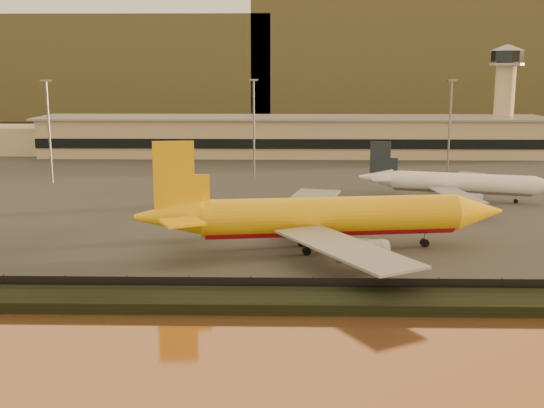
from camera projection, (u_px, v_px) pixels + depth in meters
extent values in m
plane|color=black|center=(296.00, 266.00, 100.37)|extent=(900.00, 900.00, 0.00)
cube|color=black|center=(298.00, 301.00, 83.58)|extent=(320.00, 7.00, 1.40)
cube|color=#2D2D2D|center=(292.00, 169.00, 193.42)|extent=(320.00, 220.00, 0.20)
cube|color=black|center=(298.00, 286.00, 87.38)|extent=(300.00, 0.05, 2.20)
cube|color=tan|center=(291.00, 137.00, 221.58)|extent=(160.00, 22.00, 12.00)
cube|color=black|center=(291.00, 144.00, 210.81)|extent=(160.00, 0.60, 3.00)
cube|color=gray|center=(291.00, 118.00, 220.33)|extent=(164.00, 24.00, 0.60)
cube|color=tan|center=(7.00, 140.00, 227.80)|extent=(50.00, 18.00, 9.00)
cylinder|color=tan|center=(504.00, 108.00, 224.19)|extent=(6.40, 6.40, 30.00)
cylinder|color=black|center=(507.00, 56.00, 220.84)|extent=(10.40, 10.40, 3.50)
cone|color=gray|center=(508.00, 48.00, 220.29)|extent=(11.20, 11.20, 2.00)
cylinder|color=gray|center=(507.00, 64.00, 221.35)|extent=(11.20, 11.20, 0.80)
cylinder|color=slate|center=(49.00, 133.00, 167.67)|extent=(0.50, 0.50, 25.00)
cube|color=slate|center=(46.00, 81.00, 165.13)|extent=(2.20, 2.20, 0.40)
cylinder|color=slate|center=(254.00, 130.00, 176.41)|extent=(0.50, 0.50, 25.00)
cube|color=slate|center=(254.00, 80.00, 173.88)|extent=(2.20, 2.20, 0.40)
cylinder|color=slate|center=(449.00, 131.00, 173.40)|extent=(0.50, 0.50, 25.00)
cube|color=slate|center=(452.00, 80.00, 170.87)|extent=(2.20, 2.20, 0.40)
cube|color=brown|center=(68.00, 68.00, 430.89)|extent=(260.00, 160.00, 55.00)
cube|color=brown|center=(434.00, 56.00, 424.55)|extent=(220.00, 160.00, 70.00)
cylinder|color=yellow|center=(331.00, 215.00, 107.65)|extent=(41.24, 11.43, 5.90)
cylinder|color=red|center=(331.00, 222.00, 107.86)|extent=(39.94, 9.99, 4.60)
cone|color=yellow|center=(478.00, 212.00, 110.41)|extent=(8.67, 6.93, 5.90)
cone|color=yellow|center=(168.00, 217.00, 104.68)|extent=(10.92, 7.24, 5.90)
cube|color=yellow|center=(174.00, 175.00, 103.51)|extent=(6.24, 1.32, 10.32)
cube|color=yellow|center=(183.00, 206.00, 110.58)|extent=(6.57, 6.51, 0.35)
cube|color=yellow|center=(182.00, 222.00, 99.11)|extent=(7.55, 7.51, 0.35)
cube|color=gray|center=(307.00, 202.00, 123.02)|extent=(13.93, 26.68, 0.35)
cylinder|color=gray|center=(326.00, 215.00, 119.94)|extent=(7.18, 4.14, 3.24)
cube|color=gray|center=(345.00, 248.00, 92.45)|extent=(19.59, 26.08, 0.35)
cylinder|color=gray|center=(359.00, 251.00, 96.82)|extent=(7.18, 4.14, 3.24)
cylinder|color=black|center=(425.00, 243.00, 110.41)|extent=(1.43, 1.20, 1.30)
cylinder|color=slate|center=(425.00, 239.00, 110.27)|extent=(0.23, 0.23, 2.65)
cylinder|color=black|center=(307.00, 251.00, 105.58)|extent=(1.43, 1.20, 1.30)
cylinder|color=slate|center=(307.00, 247.00, 105.44)|extent=(0.23, 0.23, 2.65)
cylinder|color=black|center=(301.00, 242.00, 110.74)|extent=(1.43, 1.20, 1.30)
cylinder|color=slate|center=(301.00, 238.00, 110.61)|extent=(0.23, 0.23, 2.65)
cylinder|color=white|center=(462.00, 183.00, 147.66)|extent=(29.79, 11.44, 4.13)
cylinder|color=gray|center=(461.00, 186.00, 147.80)|extent=(28.76, 10.36, 3.22)
cone|color=white|center=(376.00, 177.00, 152.53)|extent=(8.22, 5.86, 4.13)
cube|color=black|center=(380.00, 157.00, 151.41)|extent=(4.48, 1.46, 7.22)
cube|color=white|center=(385.00, 174.00, 155.92)|extent=(5.59, 5.52, 0.25)
cube|color=white|center=(381.00, 179.00, 148.14)|extent=(4.36, 4.16, 0.25)
cube|color=gray|center=(458.00, 178.00, 158.72)|extent=(15.69, 18.36, 0.25)
cylinder|color=gray|center=(467.00, 185.00, 155.77)|extent=(5.36, 3.44, 2.27)
cube|color=gray|center=(457.00, 195.00, 137.32)|extent=(8.14, 19.16, 0.25)
cylinder|color=gray|center=(467.00, 199.00, 139.63)|extent=(5.36, 3.44, 2.27)
cylinder|color=black|center=(516.00, 201.00, 145.33)|extent=(1.06, 0.93, 0.91)
cylinder|color=slate|center=(516.00, 199.00, 145.24)|extent=(0.22, 0.22, 1.86)
cylinder|color=black|center=(446.00, 199.00, 147.42)|extent=(1.06, 0.93, 0.91)
cylinder|color=slate|center=(446.00, 197.00, 147.33)|extent=(0.22, 0.22, 1.86)
cylinder|color=black|center=(446.00, 196.00, 150.92)|extent=(1.06, 0.93, 0.91)
cylinder|color=slate|center=(447.00, 194.00, 150.83)|extent=(0.22, 0.22, 1.86)
cube|color=yellow|center=(415.00, 221.00, 124.61)|extent=(4.70, 3.54, 1.93)
cube|color=white|center=(201.00, 212.00, 133.15)|extent=(3.88, 2.41, 1.62)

